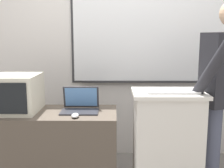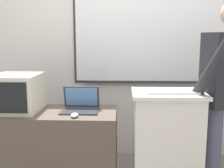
{
  "view_description": "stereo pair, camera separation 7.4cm",
  "coord_description": "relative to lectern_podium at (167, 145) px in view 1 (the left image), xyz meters",
  "views": [
    {
      "loc": [
        -0.1,
        -1.9,
        1.39
      ],
      "look_at": [
        -0.12,
        0.48,
        0.98
      ],
      "focal_mm": 45.0,
      "sensor_mm": 36.0,
      "label": 1
    },
    {
      "loc": [
        -0.02,
        -1.89,
        1.39
      ],
      "look_at": [
        -0.12,
        0.48,
        0.98
      ],
      "focal_mm": 45.0,
      "sensor_mm": 36.0,
      "label": 2
    }
  ],
  "objects": [
    {
      "name": "laptop",
      "position": [
        -0.75,
        0.14,
        0.33
      ],
      "size": [
        0.32,
        0.26,
        0.21
      ],
      "color": "#28282D",
      "rests_on": "side_desk"
    },
    {
      "name": "crt_monitor",
      "position": [
        -1.3,
        0.11,
        0.43
      ],
      "size": [
        0.38,
        0.44,
        0.32
      ],
      "color": "beige",
      "rests_on": "side_desk"
    },
    {
      "name": "computer_mouse_by_laptop",
      "position": [
        -0.76,
        -0.08,
        0.28
      ],
      "size": [
        0.06,
        0.1,
        0.03
      ],
      "color": "#BCBCC1",
      "rests_on": "side_desk"
    },
    {
      "name": "wireless_keyboard",
      "position": [
        0.02,
        -0.05,
        0.48
      ],
      "size": [
        0.42,
        0.15,
        0.02
      ],
      "color": "silver",
      "rests_on": "lectern_podium"
    },
    {
      "name": "back_wall",
      "position": [
        -0.34,
        0.97,
        1.03
      ],
      "size": [
        6.4,
        0.17,
        3.0
      ],
      "color": "silver",
      "rests_on": "ground_plane"
    },
    {
      "name": "lectern_podium",
      "position": [
        0.0,
        0.0,
        0.0
      ],
      "size": [
        0.59,
        0.43,
        0.94
      ],
      "color": "beige",
      "rests_on": "ground_plane"
    },
    {
      "name": "computer_mouse_by_keyboard",
      "position": [
        0.25,
        -0.06,
        0.48
      ],
      "size": [
        0.06,
        0.1,
        0.03
      ],
      "color": "silver",
      "rests_on": "lectern_podium"
    },
    {
      "name": "side_desk",
      "position": [
        -0.97,
        0.09,
        -0.1
      ],
      "size": [
        1.09,
        0.52,
        0.74
      ],
      "color": "#4C4238",
      "rests_on": "ground_plane"
    }
  ]
}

